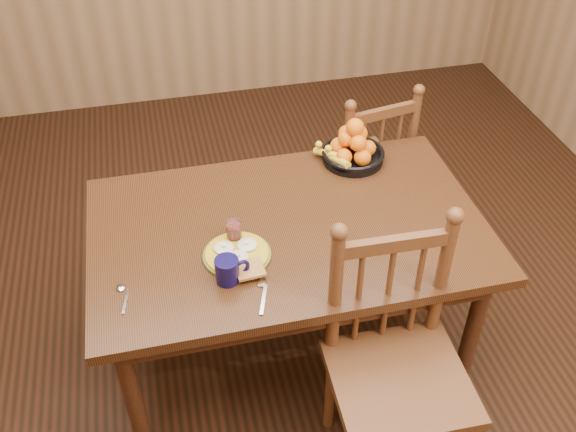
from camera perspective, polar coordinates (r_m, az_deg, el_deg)
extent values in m
cube|color=black|center=(3.15, 0.00, -11.26)|extent=(4.50, 5.00, 0.01)
cube|color=black|center=(2.62, 0.00, -1.21)|extent=(1.60, 1.00, 0.04)
cube|color=black|center=(2.99, -1.84, 2.91)|extent=(1.40, 0.04, 0.10)
cube|color=black|center=(2.39, 2.32, -9.01)|extent=(1.40, 0.04, 0.10)
cube|color=black|center=(2.88, 14.08, -0.11)|extent=(0.04, 0.84, 0.10)
cube|color=black|center=(2.65, -15.40, -4.69)|extent=(0.04, 0.84, 0.10)
cylinder|color=black|center=(2.61, -13.58, -15.46)|extent=(0.07, 0.07, 0.70)
cylinder|color=black|center=(2.84, 16.03, -9.95)|extent=(0.07, 0.07, 0.70)
cylinder|color=black|center=(3.14, -14.26, -3.55)|extent=(0.07, 0.07, 0.70)
cylinder|color=black|center=(3.34, 10.19, 0.17)|extent=(0.07, 0.07, 0.70)
cube|color=#452914|center=(3.46, 6.24, 4.28)|extent=(0.51, 0.49, 0.04)
cylinder|color=#452914|center=(3.79, 7.17, 3.39)|extent=(0.04, 0.04, 0.43)
cylinder|color=#452914|center=(3.65, 2.20, 2.07)|extent=(0.04, 0.04, 0.43)
cylinder|color=#452914|center=(3.56, 9.83, 0.36)|extent=(0.04, 0.04, 0.43)
cylinder|color=#452914|center=(3.41, 4.64, -1.18)|extent=(0.04, 0.04, 0.43)
cylinder|color=#452914|center=(3.26, 10.98, 6.91)|extent=(0.04, 0.04, 0.52)
cylinder|color=#452914|center=(3.09, 5.29, 5.55)|extent=(0.04, 0.04, 0.52)
cylinder|color=#452914|center=(3.20, 8.12, 5.51)|extent=(0.02, 0.02, 0.40)
cube|color=#452914|center=(3.08, 8.52, 9.06)|extent=(0.36, 0.09, 0.05)
cube|color=#452914|center=(2.43, 9.90, -14.34)|extent=(0.50, 0.48, 0.04)
cylinder|color=#452914|center=(2.70, 3.75, -15.23)|extent=(0.04, 0.04, 0.48)
cylinder|color=#452914|center=(2.80, 11.94, -13.59)|extent=(0.04, 0.04, 0.48)
cylinder|color=#452914|center=(2.29, 4.20, -6.88)|extent=(0.05, 0.05, 0.58)
cylinder|color=#452914|center=(2.40, 13.51, -5.30)|extent=(0.05, 0.05, 0.58)
cylinder|color=#452914|center=(2.38, 8.84, -7.02)|extent=(0.02, 0.02, 0.45)
cube|color=#452914|center=(2.20, 9.50, -2.46)|extent=(0.40, 0.04, 0.06)
cylinder|color=#59601E|center=(2.48, -4.55, -3.48)|extent=(0.26, 0.26, 0.01)
cylinder|color=gold|center=(2.47, -4.55, -3.37)|extent=(0.24, 0.24, 0.01)
ellipsoid|color=silver|center=(2.49, -5.72, -2.80)|extent=(0.08, 0.08, 0.01)
cube|color=#F2E08C|center=(2.48, -5.74, -2.61)|extent=(0.02, 0.02, 0.01)
ellipsoid|color=silver|center=(2.49, -3.66, -2.56)|extent=(0.08, 0.08, 0.01)
cube|color=#F2E08C|center=(2.49, -3.67, -2.38)|extent=(0.02, 0.02, 0.01)
ellipsoid|color=silver|center=(2.44, -4.45, -3.65)|extent=(0.08, 0.08, 0.01)
cube|color=#F2E08C|center=(2.44, -4.46, -3.46)|extent=(0.02, 0.02, 0.01)
cube|color=brown|center=(2.39, -3.44, -4.73)|extent=(0.11, 0.11, 0.01)
cube|color=silver|center=(2.31, -2.19, -7.43)|extent=(0.06, 0.14, 0.00)
cube|color=silver|center=(2.37, -2.32, -5.91)|extent=(0.04, 0.05, 0.00)
cube|color=silver|center=(2.38, -14.23, -7.36)|extent=(0.03, 0.12, 0.00)
ellipsoid|color=silver|center=(2.43, -14.65, -6.12)|extent=(0.03, 0.04, 0.01)
cylinder|color=#0E0A39|center=(2.36, -5.44, -4.83)|extent=(0.09, 0.09, 0.10)
torus|color=#0E0A39|center=(2.36, -4.19, -4.63)|extent=(0.07, 0.04, 0.07)
cylinder|color=black|center=(2.33, -5.51, -4.02)|extent=(0.08, 0.08, 0.00)
cylinder|color=silver|center=(2.52, -4.83, -1.39)|extent=(0.06, 0.06, 0.09)
cylinder|color=maroon|center=(2.53, -4.82, -1.51)|extent=(0.05, 0.05, 0.07)
cylinder|color=black|center=(2.98, 5.77, 5.10)|extent=(0.28, 0.28, 0.02)
torus|color=black|center=(2.96, 5.81, 5.65)|extent=(0.29, 0.29, 0.02)
cylinder|color=black|center=(2.99, 5.76, 4.97)|extent=(0.10, 0.10, 0.01)
sphere|color=orange|center=(2.98, 7.11, 6.00)|extent=(0.07, 0.07, 0.07)
sphere|color=orange|center=(3.01, 5.84, 6.63)|extent=(0.08, 0.08, 0.08)
sphere|color=orange|center=(2.97, 4.54, 6.21)|extent=(0.08, 0.08, 0.08)
sphere|color=orange|center=(2.91, 5.00, 5.27)|extent=(0.07, 0.07, 0.07)
sphere|color=orange|center=(2.91, 6.64, 5.20)|extent=(0.08, 0.08, 0.08)
sphere|color=orange|center=(2.95, 6.29, 7.29)|extent=(0.08, 0.08, 0.08)
sphere|color=orange|center=(2.92, 5.19, 6.88)|extent=(0.07, 0.07, 0.07)
sphere|color=orange|center=(2.89, 6.25, 6.47)|extent=(0.08, 0.08, 0.08)
sphere|color=orange|center=(2.89, 5.99, 7.85)|extent=(0.08, 0.08, 0.08)
sphere|color=orange|center=(2.96, 5.21, 7.35)|extent=(0.07, 0.07, 0.07)
cylinder|color=yellow|center=(2.91, 4.36, 5.01)|extent=(0.10, 0.17, 0.07)
cylinder|color=yellow|center=(2.94, 3.70, 5.50)|extent=(0.14, 0.15, 0.07)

